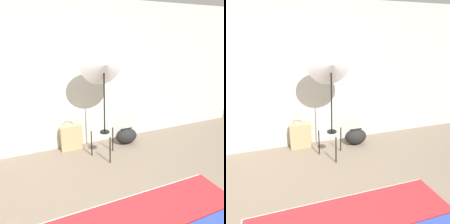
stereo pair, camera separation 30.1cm
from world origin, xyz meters
TOP-DOWN VIEW (x-y plane):
  - wall_back at (0.00, 2.40)m, footprint 8.00×0.05m
  - photo_umbrella at (0.45, 1.77)m, footprint 0.74×0.39m
  - tote_bag at (-0.02, 2.24)m, footprint 0.39×0.12m
  - duffel_bag at (1.02, 2.07)m, footprint 0.43×0.30m

SIDE VIEW (x-z plane):
  - duffel_bag at x=1.02m, z-range 0.00..0.30m
  - tote_bag at x=-0.02m, z-range -0.09..0.58m
  - wall_back at x=0.00m, z-range 0.00..2.60m
  - photo_umbrella at x=0.45m, z-range 0.60..2.58m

